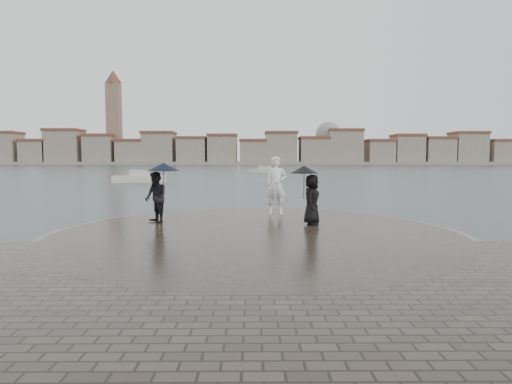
{
  "coord_description": "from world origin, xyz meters",
  "views": [
    {
      "loc": [
        -0.11,
        -9.13,
        2.55
      ],
      "look_at": [
        0.0,
        4.8,
        1.45
      ],
      "focal_mm": 30.0,
      "sensor_mm": 36.0,
      "label": 1
    }
  ],
  "objects": [
    {
      "name": "quay_tip",
      "position": [
        0.0,
        3.5,
        0.18
      ],
      "size": [
        11.9,
        11.9,
        0.36
      ],
      "primitive_type": "cylinder",
      "color": "#2D261E",
      "rests_on": "ground"
    },
    {
      "name": "statue",
      "position": [
        0.82,
        7.59,
        1.49
      ],
      "size": [
        0.86,
        0.6,
        2.26
      ],
      "primitive_type": "imported",
      "rotation": [
        0.0,
        0.0,
        -0.07
      ],
      "color": "white",
      "rests_on": "quay_tip"
    },
    {
      "name": "ground",
      "position": [
        0.0,
        0.0,
        0.0
      ],
      "size": [
        400.0,
        400.0,
        0.0
      ],
      "primitive_type": "plane",
      "color": "#2B3835",
      "rests_on": "ground"
    },
    {
      "name": "kerb_ring",
      "position": [
        0.0,
        3.5,
        0.16
      ],
      "size": [
        12.5,
        12.5,
        0.32
      ],
      "primitive_type": "cylinder",
      "color": "gray",
      "rests_on": "ground"
    },
    {
      "name": "far_skyline",
      "position": [
        -6.29,
        160.71,
        5.61
      ],
      "size": [
        260.0,
        20.0,
        37.0
      ],
      "color": "gray",
      "rests_on": "ground"
    },
    {
      "name": "visitor_right",
      "position": [
        1.77,
        4.9,
        1.45
      ],
      "size": [
        1.12,
        1.06,
        1.95
      ],
      "color": "black",
      "rests_on": "quay_tip"
    },
    {
      "name": "visitor_left",
      "position": [
        -3.33,
        5.37,
        1.51
      ],
      "size": [
        1.33,
        1.2,
        2.04
      ],
      "color": "black",
      "rests_on": "quay_tip"
    },
    {
      "name": "boats",
      "position": [
        -5.11,
        49.53,
        0.38
      ],
      "size": [
        19.71,
        29.56,
        1.5
      ],
      "color": "beige",
      "rests_on": "ground"
    }
  ]
}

